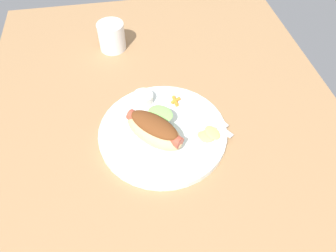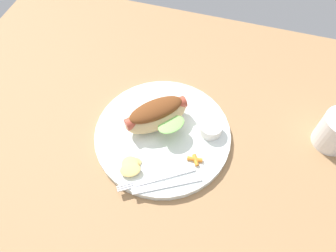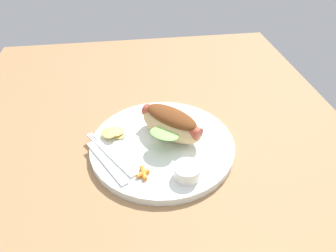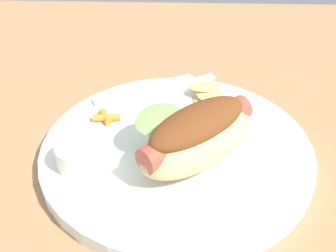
# 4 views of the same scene
# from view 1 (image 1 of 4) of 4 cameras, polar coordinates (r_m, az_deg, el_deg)

# --- Properties ---
(ground_plane) EXTENTS (1.20, 0.90, 0.02)m
(ground_plane) POSITION_cam_1_polar(r_m,az_deg,el_deg) (0.78, -0.32, -0.24)
(ground_plane) COLOR #9E754C
(plate) EXTENTS (0.30, 0.30, 0.02)m
(plate) POSITION_cam_1_polar(r_m,az_deg,el_deg) (0.74, -0.94, -1.16)
(plate) COLOR white
(plate) RESTS_ON ground_plane
(hot_dog) EXTENTS (0.15, 0.15, 0.06)m
(hot_dog) POSITION_cam_1_polar(r_m,az_deg,el_deg) (0.70, -2.45, -0.55)
(hot_dog) COLOR #DBB77A
(hot_dog) RESTS_ON plate
(sauce_ramekin) EXTENTS (0.05, 0.05, 0.02)m
(sauce_ramekin) POSITION_cam_1_polar(r_m,az_deg,el_deg) (0.79, -4.46, 4.97)
(sauce_ramekin) COLOR white
(sauce_ramekin) RESTS_ON plate
(fork) EXTENTS (0.14, 0.10, 0.00)m
(fork) POSITION_cam_1_polar(r_m,az_deg,el_deg) (0.77, 6.59, 1.73)
(fork) COLOR silver
(fork) RESTS_ON plate
(knife) EXTENTS (0.13, 0.08, 0.00)m
(knife) POSITION_cam_1_polar(r_m,az_deg,el_deg) (0.78, 6.80, 2.90)
(knife) COLOR silver
(knife) RESTS_ON plate
(chips_pile) EXTENTS (0.06, 0.06, 0.02)m
(chips_pile) POSITION_cam_1_polar(r_m,az_deg,el_deg) (0.72, 7.26, -1.60)
(chips_pile) COLOR #E1BF67
(chips_pile) RESTS_ON plate
(carrot_garnish) EXTENTS (0.03, 0.03, 0.01)m
(carrot_garnish) POSITION_cam_1_polar(r_m,az_deg,el_deg) (0.79, 1.35, 4.53)
(carrot_garnish) COLOR orange
(carrot_garnish) RESTS_ON plate
(drinking_cup) EXTENTS (0.08, 0.08, 0.08)m
(drinking_cup) POSITION_cam_1_polar(r_m,az_deg,el_deg) (0.98, -10.04, 15.49)
(drinking_cup) COLOR white
(drinking_cup) RESTS_ON ground_plane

